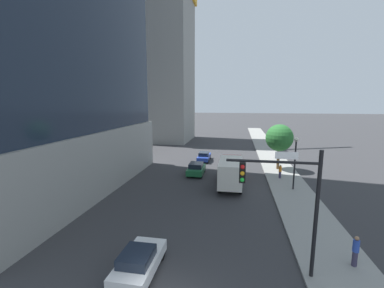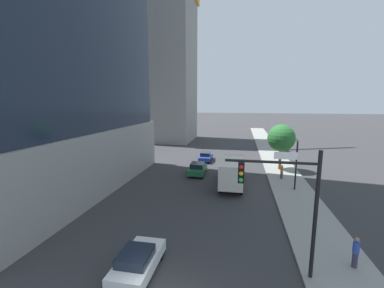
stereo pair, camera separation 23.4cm
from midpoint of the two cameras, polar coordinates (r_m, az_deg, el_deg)
name	(u,v)px [view 2 (the right image)]	position (r m, az deg, el deg)	size (l,w,h in m)	color
sidewalk	(288,183)	(31.18, 21.03, -8.11)	(4.20, 120.00, 0.15)	gray
construction_building	(160,59)	(62.24, -7.21, 18.56)	(26.11, 14.60, 42.43)	gray
traffic_light_pole	(285,193)	(13.85, 20.70, -10.19)	(4.66, 0.48, 6.74)	black
street_lamp	(297,156)	(27.92, 22.76, -2.43)	(0.44, 0.44, 5.47)	black
street_tree	(281,138)	(35.64, 19.65, 1.26)	(3.60, 3.60, 6.07)	brown
car_white	(138,261)	(15.22, -11.65, -24.45)	(1.88, 4.05, 1.47)	silver
car_blue	(206,156)	(39.67, 3.29, -2.81)	(1.74, 4.43, 1.43)	#233D9E
car_green	(198,169)	(32.31, 1.48, -5.60)	(1.94, 4.08, 1.53)	#1E6638
box_truck	(232,170)	(28.15, 9.22, -5.86)	(2.41, 7.98, 3.09)	#B21E1E
pedestrian_blue_shirt	(356,252)	(17.60, 33.28, -19.68)	(0.34, 0.34, 1.76)	#38334C
pedestrian_orange_shirt	(282,172)	(32.01, 19.76, -5.89)	(0.34, 0.34, 1.64)	#38334C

